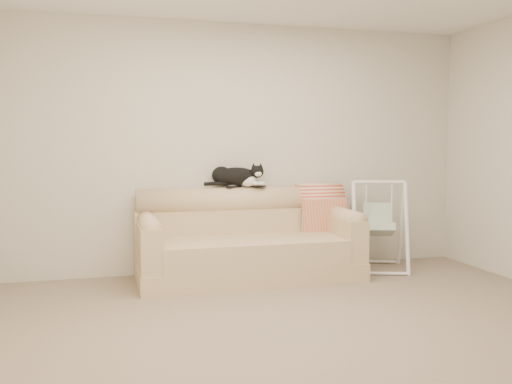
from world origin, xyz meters
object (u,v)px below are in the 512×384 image
remote_a (234,186)px  tuxedo_cat (236,176)px  baby_swing (378,225)px  sofa (247,243)px  remote_b (258,186)px

remote_a → tuxedo_cat: bearing=26.4°
remote_a → baby_swing: bearing=-9.2°
baby_swing → sofa: bearing=179.7°
tuxedo_cat → baby_swing: tuxedo_cat is taller
sofa → baby_swing: (1.45, -0.01, 0.13)m
sofa → baby_swing: size_ratio=2.27×
sofa → tuxedo_cat: (-0.05, 0.26, 0.66)m
sofa → baby_swing: baby_swing is taller
remote_a → baby_swing: size_ratio=0.18×
sofa → remote_a: 0.61m
remote_b → baby_swing: (1.28, -0.22, -0.43)m
tuxedo_cat → baby_swing: 1.62m
sofa → remote_a: (-0.08, 0.24, 0.56)m
remote_b → sofa: bearing=-128.4°
sofa → remote_b: bearing=51.6°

